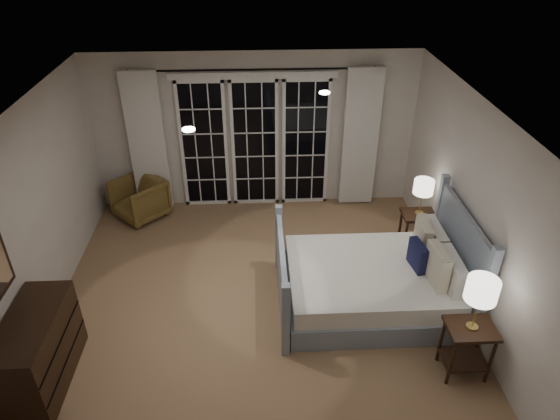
{
  "coord_description": "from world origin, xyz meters",
  "views": [
    {
      "loc": [
        0.03,
        -4.78,
        4.27
      ],
      "look_at": [
        0.3,
        0.47,
        1.05
      ],
      "focal_mm": 32.0,
      "sensor_mm": 36.0,
      "label": 1
    }
  ],
  "objects_px": {
    "armchair": "(140,199)",
    "bed": "(373,282)",
    "dresser": "(39,351)",
    "nightstand_right": "(417,226)",
    "lamp_right": "(424,187)",
    "nightstand_left": "(468,343)",
    "lamp_left": "(482,290)"
  },
  "relations": [
    {
      "from": "armchair",
      "to": "bed",
      "type": "bearing_deg",
      "value": 10.79
    },
    {
      "from": "armchair",
      "to": "dresser",
      "type": "xyz_separation_m",
      "value": [
        -0.39,
        -3.21,
        0.1
      ]
    },
    {
      "from": "nightstand_right",
      "to": "bed",
      "type": "bearing_deg",
      "value": -127.6
    },
    {
      "from": "bed",
      "to": "nightstand_right",
      "type": "height_order",
      "value": "bed"
    },
    {
      "from": "bed",
      "to": "lamp_right",
      "type": "xyz_separation_m",
      "value": [
        0.85,
        1.1,
        0.69
      ]
    },
    {
      "from": "dresser",
      "to": "armchair",
      "type": "bearing_deg",
      "value": 83.0
    },
    {
      "from": "bed",
      "to": "lamp_right",
      "type": "height_order",
      "value": "bed"
    },
    {
      "from": "bed",
      "to": "nightstand_left",
      "type": "relative_size",
      "value": 3.43
    },
    {
      "from": "nightstand_left",
      "to": "armchair",
      "type": "xyz_separation_m",
      "value": [
        -3.99,
        3.31,
        -0.09
      ]
    },
    {
      "from": "nightstand_right",
      "to": "armchair",
      "type": "xyz_separation_m",
      "value": [
        -4.1,
        1.09,
        -0.07
      ]
    },
    {
      "from": "lamp_left",
      "to": "lamp_right",
      "type": "height_order",
      "value": "lamp_left"
    },
    {
      "from": "dresser",
      "to": "bed",
      "type": "bearing_deg",
      "value": 15.68
    },
    {
      "from": "dresser",
      "to": "lamp_left",
      "type": "bearing_deg",
      "value": -1.29
    },
    {
      "from": "lamp_right",
      "to": "armchair",
      "type": "height_order",
      "value": "lamp_right"
    },
    {
      "from": "bed",
      "to": "nightstand_right",
      "type": "relative_size",
      "value": 3.64
    },
    {
      "from": "lamp_right",
      "to": "nightstand_right",
      "type": "bearing_deg",
      "value": 26.57
    },
    {
      "from": "nightstand_right",
      "to": "lamp_left",
      "type": "relative_size",
      "value": 0.99
    },
    {
      "from": "dresser",
      "to": "nightstand_right",
      "type": "bearing_deg",
      "value": 25.33
    },
    {
      "from": "bed",
      "to": "armchair",
      "type": "xyz_separation_m",
      "value": [
        -3.25,
        2.19,
        0.0
      ]
    },
    {
      "from": "lamp_right",
      "to": "dresser",
      "type": "xyz_separation_m",
      "value": [
        -4.5,
        -2.13,
        -0.59
      ]
    },
    {
      "from": "nightstand_left",
      "to": "dresser",
      "type": "relative_size",
      "value": 0.53
    },
    {
      "from": "nightstand_right",
      "to": "dresser",
      "type": "distance_m",
      "value": 4.98
    },
    {
      "from": "bed",
      "to": "lamp_right",
      "type": "distance_m",
      "value": 1.56
    },
    {
      "from": "bed",
      "to": "armchair",
      "type": "distance_m",
      "value": 3.92
    },
    {
      "from": "nightstand_left",
      "to": "nightstand_right",
      "type": "xyz_separation_m",
      "value": [
        0.12,
        2.23,
        -0.03
      ]
    },
    {
      "from": "bed",
      "to": "nightstand_right",
      "type": "xyz_separation_m",
      "value": [
        0.85,
        1.1,
        0.07
      ]
    },
    {
      "from": "nightstand_right",
      "to": "lamp_left",
      "type": "distance_m",
      "value": 2.35
    },
    {
      "from": "bed",
      "to": "nightstand_left",
      "type": "height_order",
      "value": "bed"
    },
    {
      "from": "nightstand_left",
      "to": "lamp_right",
      "type": "bearing_deg",
      "value": 87.02
    },
    {
      "from": "nightstand_left",
      "to": "armchair",
      "type": "distance_m",
      "value": 5.18
    },
    {
      "from": "nightstand_right",
      "to": "lamp_left",
      "type": "height_order",
      "value": "lamp_left"
    },
    {
      "from": "lamp_left",
      "to": "dresser",
      "type": "bearing_deg",
      "value": 178.71
    }
  ]
}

